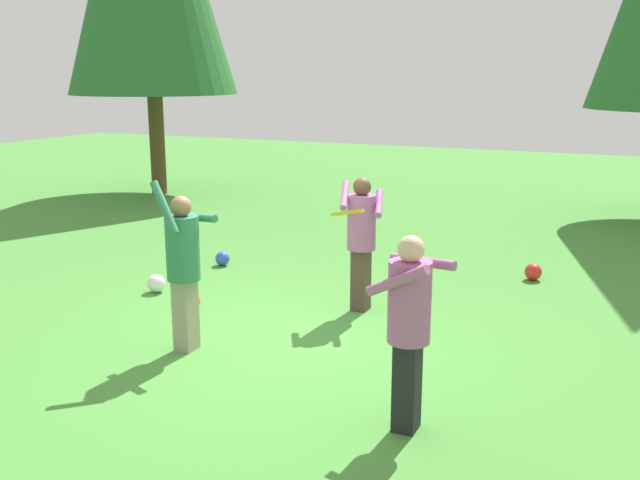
{
  "coord_description": "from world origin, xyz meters",
  "views": [
    {
      "loc": [
        3.44,
        -6.54,
        2.83
      ],
      "look_at": [
        0.31,
        0.33,
        1.05
      ],
      "focal_mm": 40.56,
      "sensor_mm": 36.0,
      "label": 1
    }
  ],
  "objects_px": {
    "person_thrower": "(183,260)",
    "frisbee": "(348,213)",
    "person_catcher": "(409,318)",
    "ball_white": "(156,283)",
    "ball_orange": "(192,300)",
    "person_bystander": "(361,233)",
    "ball_red": "(533,272)",
    "ball_blue": "(222,259)"
  },
  "relations": [
    {
      "from": "ball_white",
      "to": "ball_orange",
      "type": "relative_size",
      "value": 1.09
    },
    {
      "from": "frisbee",
      "to": "ball_white",
      "type": "distance_m",
      "value": 4.4
    },
    {
      "from": "frisbee",
      "to": "ball_red",
      "type": "distance_m",
      "value": 5.03
    },
    {
      "from": "person_thrower",
      "to": "ball_orange",
      "type": "xyz_separation_m",
      "value": [
        -0.7,
        1.12,
        -0.85
      ]
    },
    {
      "from": "ball_blue",
      "to": "ball_white",
      "type": "bearing_deg",
      "value": -92.93
    },
    {
      "from": "frisbee",
      "to": "person_catcher",
      "type": "bearing_deg",
      "value": -11.33
    },
    {
      "from": "person_catcher",
      "to": "ball_blue",
      "type": "bearing_deg",
      "value": -31.07
    },
    {
      "from": "person_bystander",
      "to": "ball_white",
      "type": "relative_size",
      "value": 6.8
    },
    {
      "from": "ball_blue",
      "to": "person_catcher",
      "type": "bearing_deg",
      "value": -42.41
    },
    {
      "from": "person_thrower",
      "to": "ball_white",
      "type": "bearing_deg",
      "value": 151.33
    },
    {
      "from": "person_thrower",
      "to": "frisbee",
      "type": "bearing_deg",
      "value": -0.0
    },
    {
      "from": "ball_white",
      "to": "ball_blue",
      "type": "height_order",
      "value": "ball_white"
    },
    {
      "from": "person_thrower",
      "to": "ball_orange",
      "type": "height_order",
      "value": "person_thrower"
    },
    {
      "from": "person_catcher",
      "to": "ball_white",
      "type": "xyz_separation_m",
      "value": [
        -4.1,
        2.19,
        -0.83
      ]
    },
    {
      "from": "person_bystander",
      "to": "ball_blue",
      "type": "relative_size",
      "value": 7.62
    },
    {
      "from": "person_thrower",
      "to": "ball_blue",
      "type": "distance_m",
      "value": 3.41
    },
    {
      "from": "ball_orange",
      "to": "ball_white",
      "type": "bearing_deg",
      "value": 155.3
    },
    {
      "from": "person_bystander",
      "to": "ball_white",
      "type": "bearing_deg",
      "value": -99.22
    },
    {
      "from": "ball_blue",
      "to": "frisbee",
      "type": "bearing_deg",
      "value": -45.88
    },
    {
      "from": "person_catcher",
      "to": "ball_red",
      "type": "distance_m",
      "value": 4.88
    },
    {
      "from": "ball_orange",
      "to": "ball_red",
      "type": "bearing_deg",
      "value": 39.73
    },
    {
      "from": "person_catcher",
      "to": "frisbee",
      "type": "distance_m",
      "value": 0.96
    },
    {
      "from": "person_bystander",
      "to": "frisbee",
      "type": "bearing_deg",
      "value": -0.0
    },
    {
      "from": "person_catcher",
      "to": "ball_orange",
      "type": "bearing_deg",
      "value": -17.52
    },
    {
      "from": "person_thrower",
      "to": "ball_white",
      "type": "xyz_separation_m",
      "value": [
        -1.5,
        1.49,
        -0.84
      ]
    },
    {
      "from": "person_bystander",
      "to": "ball_blue",
      "type": "distance_m",
      "value": 2.93
    },
    {
      "from": "person_bystander",
      "to": "frisbee",
      "type": "height_order",
      "value": "frisbee"
    },
    {
      "from": "person_thrower",
      "to": "person_bystander",
      "type": "relative_size",
      "value": 1.11
    },
    {
      "from": "person_thrower",
      "to": "frisbee",
      "type": "relative_size",
      "value": 4.78
    },
    {
      "from": "ball_orange",
      "to": "person_catcher",
      "type": "bearing_deg",
      "value": -28.85
    },
    {
      "from": "ball_red",
      "to": "person_catcher",
      "type": "bearing_deg",
      "value": -93.4
    },
    {
      "from": "person_bystander",
      "to": "ball_red",
      "type": "xyz_separation_m",
      "value": [
        1.71,
        2.17,
        -0.84
      ]
    },
    {
      "from": "person_catcher",
      "to": "ball_orange",
      "type": "relative_size",
      "value": 7.39
    },
    {
      "from": "ball_blue",
      "to": "person_thrower",
      "type": "bearing_deg",
      "value": -64.4
    },
    {
      "from": "frisbee",
      "to": "person_thrower",
      "type": "bearing_deg",
      "value": 163.94
    },
    {
      "from": "person_bystander",
      "to": "ball_orange",
      "type": "relative_size",
      "value": 7.42
    },
    {
      "from": "person_bystander",
      "to": "ball_orange",
      "type": "xyz_separation_m",
      "value": [
        -1.88,
        -0.81,
        -0.85
      ]
    },
    {
      "from": "person_thrower",
      "to": "person_catcher",
      "type": "relative_size",
      "value": 1.11
    },
    {
      "from": "person_bystander",
      "to": "ball_orange",
      "type": "height_order",
      "value": "person_bystander"
    },
    {
      "from": "ball_white",
      "to": "frisbee",
      "type": "bearing_deg",
      "value": -30.42
    },
    {
      "from": "person_bystander",
      "to": "ball_white",
      "type": "height_order",
      "value": "person_bystander"
    },
    {
      "from": "person_thrower",
      "to": "ball_blue",
      "type": "bearing_deg",
      "value": 131.65
    }
  ]
}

